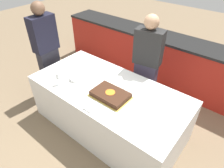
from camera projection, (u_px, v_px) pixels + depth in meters
name	position (u px, v px, depth m)	size (l,w,h in m)	color
ground_plane	(109.00, 125.00, 3.09)	(14.00, 14.00, 0.00)	#7A664C
back_counter	(162.00, 59.00, 3.81)	(4.40, 0.58, 0.92)	#A82319
dining_table	(108.00, 108.00, 2.87)	(2.16, 1.06, 0.72)	white
cake	(110.00, 94.00, 2.50)	(0.49, 0.35, 0.07)	gold
plate_stack	(78.00, 77.00, 2.82)	(0.23, 0.23, 0.04)	white
wine_glass	(58.00, 77.00, 2.66)	(0.07, 0.07, 0.18)	white
side_plate_near_cake	(127.00, 85.00, 2.70)	(0.20, 0.20, 0.00)	white
utensil_pile	(89.00, 108.00, 2.34)	(0.13, 0.11, 0.02)	white
person_cutting_cake	(147.00, 64.00, 3.01)	(0.43, 0.27, 1.54)	#383347
person_seated_left	(47.00, 51.00, 3.24)	(0.20, 0.39, 1.62)	#282833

